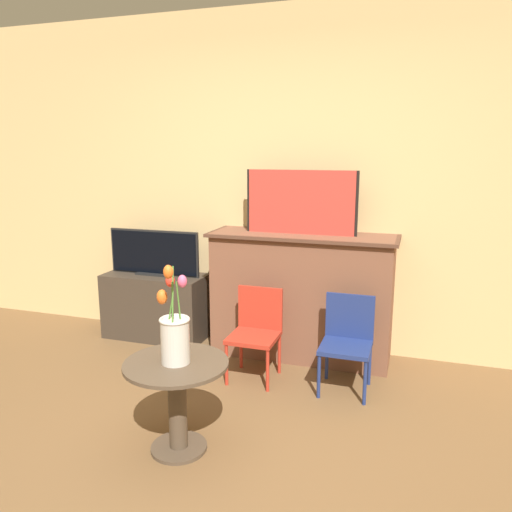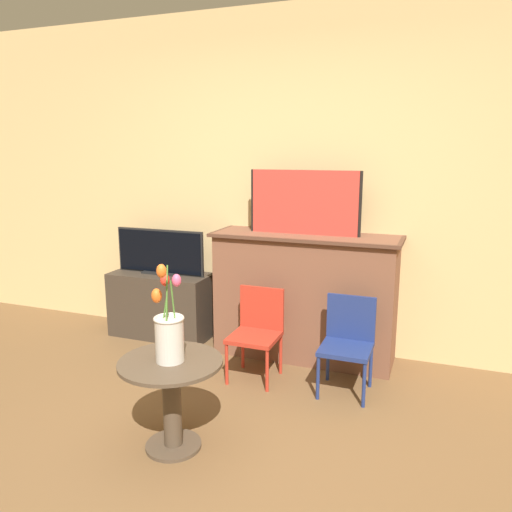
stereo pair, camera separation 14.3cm
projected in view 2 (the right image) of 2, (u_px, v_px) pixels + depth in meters
name	position (u px, v px, depth m)	size (l,w,h in m)	color
ground_plane	(169.00, 504.00, 2.31)	(14.00, 14.00, 0.00)	brown
wall_back	(299.00, 183.00, 3.98)	(8.00, 0.06, 2.70)	tan
fireplace_mantel	(305.00, 295.00, 3.89)	(1.44, 0.47, 0.98)	brown
painting	(304.00, 202.00, 3.75)	(0.86, 0.03, 0.48)	black
tv_stand	(162.00, 304.00, 4.38)	(0.88, 0.39, 0.56)	#382D23
tv_monitor	(160.00, 252.00, 4.29)	(0.82, 0.12, 0.39)	black
chair_red	(257.00, 328.00, 3.57)	(0.33, 0.33, 0.64)	#B22D1E
chair_blue	(348.00, 339.00, 3.36)	(0.33, 0.33, 0.64)	navy
side_table	(172.00, 391.00, 2.69)	(0.56, 0.56, 0.51)	#4C3D2D
vase_tulips	(169.00, 332.00, 2.62)	(0.18, 0.20, 0.55)	beige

